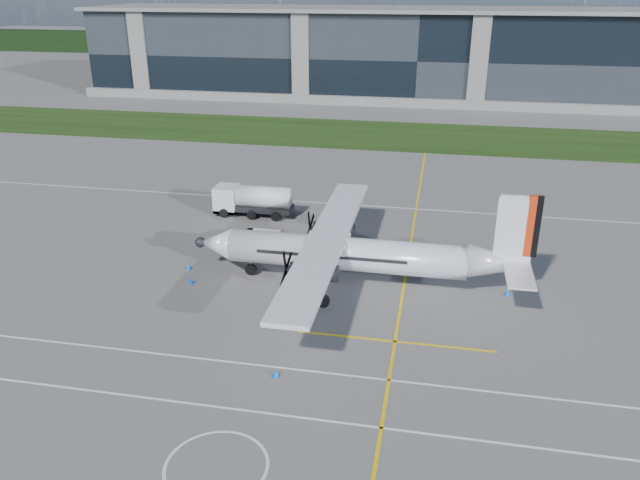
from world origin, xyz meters
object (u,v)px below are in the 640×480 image
object	(u,v)px
safety_cone_portwing	(276,373)
safety_cone_fwd	(188,266)
safety_cone_stbdwing	(347,217)
baggage_tug	(263,243)
safety_cone_nose_port	(191,280)
safety_cone_tail	(507,292)
fuel_tanker_truck	(248,200)
ground_crew_person	(281,238)
turboprop_aircraft	(359,236)

from	to	relation	value
safety_cone_portwing	safety_cone_fwd	size ratio (longest dim) A/B	1.00
safety_cone_stbdwing	safety_cone_fwd	xyz separation A→B (m)	(-10.17, -12.60, 0.00)
baggage_tug	safety_cone_fwd	distance (m)	6.19
safety_cone_nose_port	safety_cone_fwd	xyz separation A→B (m)	(-1.13, 2.25, 0.00)
safety_cone_tail	safety_cone_portwing	bearing A→B (deg)	-136.99
baggage_tug	safety_cone_stbdwing	distance (m)	10.23
fuel_tanker_truck	safety_cone_tail	bearing A→B (deg)	-28.12
fuel_tanker_truck	safety_cone_fwd	bearing A→B (deg)	-94.44
baggage_tug	ground_crew_person	size ratio (longest dim) A/B	1.48
safety_cone_nose_port	safety_cone_portwing	bearing A→B (deg)	-47.90
baggage_tug	safety_cone_tail	world-z (taller)	baggage_tug
baggage_tug	ground_crew_person	bearing A→B (deg)	38.08
baggage_tug	safety_cone_tail	size ratio (longest dim) A/B	5.93
safety_cone_portwing	safety_cone_nose_port	xyz separation A→B (m)	(-8.89, 9.84, 0.00)
fuel_tanker_truck	ground_crew_person	xyz separation A→B (m)	(5.01, -7.20, -0.41)
fuel_tanker_truck	safety_cone_nose_port	distance (m)	14.48
ground_crew_person	baggage_tug	bearing A→B (deg)	146.99
fuel_tanker_truck	safety_cone_portwing	distance (m)	25.94
safety_cone_portwing	safety_cone_stbdwing	bearing A→B (deg)	89.67
fuel_tanker_truck	safety_cone_nose_port	world-z (taller)	fuel_tanker_truck
baggage_tug	safety_cone_fwd	bearing A→B (deg)	-139.65
ground_crew_person	safety_cone_nose_port	xyz separation A→B (m)	(-4.83, -7.22, -0.75)
safety_cone_stbdwing	fuel_tanker_truck	bearing A→B (deg)	-177.41
safety_cone_nose_port	safety_cone_fwd	size ratio (longest dim) A/B	1.00
turboprop_aircraft	safety_cone_tail	bearing A→B (deg)	1.42
turboprop_aircraft	ground_crew_person	bearing A→B (deg)	144.21
ground_crew_person	safety_cone_stbdwing	xyz separation A→B (m)	(4.21, 7.62, -0.75)
turboprop_aircraft	baggage_tug	xyz separation A→B (m)	(-8.17, 3.99, -2.81)
turboprop_aircraft	safety_cone_fwd	distance (m)	13.32
safety_cone_stbdwing	safety_cone_nose_port	distance (m)	17.38
safety_cone_portwing	baggage_tug	bearing A→B (deg)	108.34
baggage_tug	safety_cone_nose_port	distance (m)	7.21
fuel_tanker_truck	safety_cone_nose_port	xyz separation A→B (m)	(0.18, -14.43, -1.17)
safety_cone_portwing	safety_cone_fwd	distance (m)	15.70
safety_cone_stbdwing	ground_crew_person	bearing A→B (deg)	-118.90
fuel_tanker_truck	safety_cone_stbdwing	world-z (taller)	fuel_tanker_truck
turboprop_aircraft	fuel_tanker_truck	bearing A→B (deg)	134.36
baggage_tug	safety_cone_fwd	world-z (taller)	baggage_tug
turboprop_aircraft	safety_cone_fwd	xyz separation A→B (m)	(-12.86, -0.00, -3.45)
safety_cone_tail	safety_cone_fwd	bearing A→B (deg)	-179.36
ground_crew_person	safety_cone_nose_port	bearing A→B (deg)	165.16
ground_crew_person	safety_cone_fwd	xyz separation A→B (m)	(-5.96, -4.98, -0.75)
ground_crew_person	safety_cone_tail	distance (m)	17.95
fuel_tanker_truck	turboprop_aircraft	bearing A→B (deg)	-45.64
ground_crew_person	safety_cone_fwd	bearing A→B (deg)	148.79
ground_crew_person	safety_cone_fwd	world-z (taller)	ground_crew_person
safety_cone_stbdwing	safety_cone_tail	size ratio (longest dim) A/B	1.00
fuel_tanker_truck	safety_cone_fwd	xyz separation A→B (m)	(-0.95, -12.18, -1.17)
turboprop_aircraft	safety_cone_portwing	distance (m)	12.89
turboprop_aircraft	baggage_tug	world-z (taller)	turboprop_aircraft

